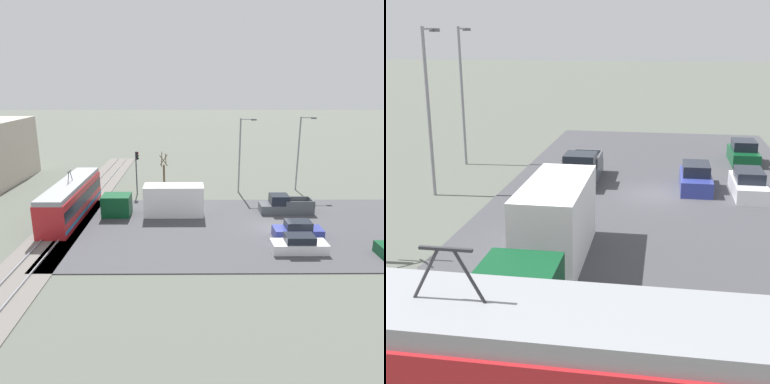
# 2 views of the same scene
# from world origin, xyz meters

# --- Properties ---
(ground_plane) EXTENTS (320.00, 320.00, 0.00)m
(ground_plane) POSITION_xyz_m (0.00, 0.00, 0.00)
(ground_plane) COLOR #565B51
(road_surface) EXTENTS (17.45, 39.63, 0.08)m
(road_surface) POSITION_xyz_m (0.00, 0.00, 0.04)
(road_surface) COLOR #424247
(road_surface) RESTS_ON ground
(rail_bed) EXTENTS (67.26, 4.40, 0.22)m
(rail_bed) POSITION_xyz_m (0.00, 20.03, 0.05)
(rail_bed) COLOR slate
(rail_bed) RESTS_ON ground
(light_rail_tram) EXTENTS (13.36, 2.76, 4.63)m
(light_rail_tram) POSITION_xyz_m (3.71, 20.03, 1.78)
(light_rail_tram) COLOR #B21E23
(light_rail_tram) RESTS_ON ground
(box_truck) EXTENTS (2.36, 10.24, 3.14)m
(box_truck) POSITION_xyz_m (3.65, 11.06, 1.53)
(box_truck) COLOR #0C4723
(box_truck) RESTS_ON ground
(pickup_truck) EXTENTS (1.96, 5.49, 1.89)m
(pickup_truck) POSITION_xyz_m (4.44, -1.94, 0.79)
(pickup_truck) COLOR #4C5156
(pickup_truck) RESTS_ON ground
(sedan_car_0) EXTENTS (1.72, 4.41, 1.43)m
(sedan_car_0) POSITION_xyz_m (-5.16, -0.74, 0.67)
(sedan_car_0) COLOR silver
(sedan_car_0) RESTS_ON ground
(sedan_car_1) EXTENTS (1.75, 4.23, 1.53)m
(sedan_car_1) POSITION_xyz_m (-2.30, -1.41, 0.71)
(sedan_car_1) COLOR navy
(sedan_car_1) RESTS_ON ground
(traffic_light_pole) EXTENTS (0.28, 0.47, 5.26)m
(traffic_light_pole) POSITION_xyz_m (11.42, 14.39, 3.41)
(traffic_light_pole) COLOR #47474C
(traffic_light_pole) RESTS_ON ground
(street_tree) EXTENTS (1.20, 0.99, 5.07)m
(street_tree) POSITION_xyz_m (11.93, 11.17, 2.31)
(street_tree) COLOR brown
(street_tree) RESTS_ON ground
(street_lamp_near_crossing) EXTENTS (0.36, 1.95, 9.12)m
(street_lamp_near_crossing) POSITION_xyz_m (12.25, 1.76, 5.20)
(street_lamp_near_crossing) COLOR gray
(street_lamp_near_crossing) RESTS_ON ground
(street_lamp_mid_block) EXTENTS (0.36, 1.95, 9.22)m
(street_lamp_mid_block) POSITION_xyz_m (13.20, -5.66, 5.25)
(street_lamp_mid_block) COLOR gray
(street_lamp_mid_block) RESTS_ON ground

